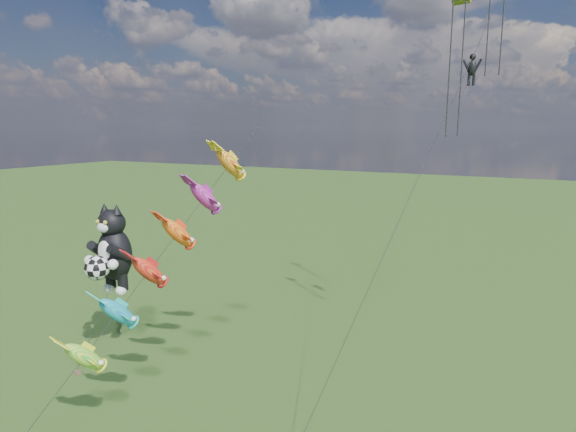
% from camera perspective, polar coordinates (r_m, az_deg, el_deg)
% --- Properties ---
extents(cat_kite_rig, '(2.84, 4.30, 10.54)m').
position_cam_1_polar(cat_kite_rig, '(32.87, -20.22, -3.78)').
color(cat_kite_rig, '#4F3A28').
rests_on(cat_kite_rig, ground).
extents(fish_windsock_rig, '(5.34, 15.12, 15.73)m').
position_cam_1_polar(fish_windsock_rig, '(26.03, -14.58, -4.19)').
color(fish_windsock_rig, '#4F3A28').
rests_on(fish_windsock_rig, ground).
extents(parafoil_rig, '(6.78, 16.67, 27.87)m').
position_cam_1_polar(parafoil_rig, '(31.81, 20.95, 17.91)').
color(parafoil_rig, '#4F3A28').
rests_on(parafoil_rig, ground).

